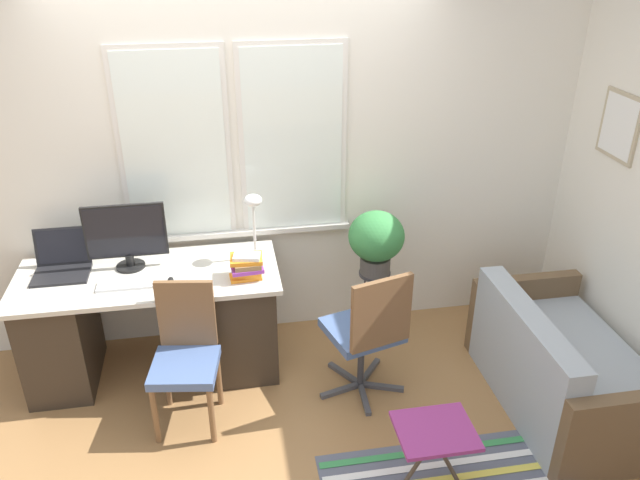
# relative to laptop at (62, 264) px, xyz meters

# --- Properties ---
(ground_plane) EXTENTS (14.00, 14.00, 0.00)m
(ground_plane) POSITION_rel_laptop_xyz_m (1.25, -0.48, -0.82)
(ground_plane) COLOR #9E7042
(wall_back_with_window) EXTENTS (9.00, 0.12, 2.70)m
(wall_back_with_window) POSITION_rel_laptop_xyz_m (1.25, 0.31, 0.53)
(wall_back_with_window) COLOR white
(wall_back_with_window) RESTS_ON ground_plane
(wall_right_with_picture) EXTENTS (0.08, 9.00, 2.70)m
(wall_right_with_picture) POSITION_rel_laptop_xyz_m (3.61, -0.48, 0.53)
(wall_right_with_picture) COLOR white
(wall_right_with_picture) RESTS_ON ground_plane
(desk) EXTENTS (1.69, 0.71, 0.77)m
(desk) POSITION_rel_laptop_xyz_m (0.54, -0.12, -0.42)
(desk) COLOR beige
(desk) RESTS_ON ground_plane
(laptop) EXTENTS (0.35, 0.31, 0.26)m
(laptop) POSITION_rel_laptop_xyz_m (0.00, 0.00, 0.00)
(laptop) COLOR black
(laptop) RESTS_ON desk
(monitor) EXTENTS (0.51, 0.19, 0.45)m
(monitor) POSITION_rel_laptop_xyz_m (0.43, -0.00, 0.18)
(monitor) COLOR black
(monitor) RESTS_ON desk
(keyboard) EXTENTS (0.38, 0.12, 0.02)m
(keyboard) POSITION_rel_laptop_xyz_m (0.44, -0.25, -0.05)
(keyboard) COLOR silver
(keyboard) RESTS_ON desk
(mouse) EXTENTS (0.04, 0.06, 0.03)m
(mouse) POSITION_rel_laptop_xyz_m (0.70, -0.25, -0.04)
(mouse) COLOR black
(mouse) RESTS_ON desk
(desk_lamp) EXTENTS (0.12, 0.12, 0.46)m
(desk_lamp) POSITION_rel_laptop_xyz_m (1.25, -0.02, 0.30)
(desk_lamp) COLOR white
(desk_lamp) RESTS_ON desk
(book_stack) EXTENTS (0.22, 0.19, 0.17)m
(book_stack) POSITION_rel_laptop_xyz_m (1.18, -0.27, 0.03)
(book_stack) COLOR orange
(book_stack) RESTS_ON desk
(desk_chair_wooden) EXTENTS (0.44, 0.45, 0.90)m
(desk_chair_wooden) POSITION_rel_laptop_xyz_m (0.77, -0.62, -0.35)
(desk_chair_wooden) COLOR brown
(desk_chair_wooden) RESTS_ON ground_plane
(office_chair_swivel) EXTENTS (0.57, 0.55, 0.95)m
(office_chair_swivel) POSITION_rel_laptop_xyz_m (1.90, -0.61, -0.32)
(office_chair_swivel) COLOR #47474C
(office_chair_swivel) RESTS_ON ground_plane
(couch_loveseat) EXTENTS (0.78, 1.34, 0.71)m
(couch_loveseat) POSITION_rel_laptop_xyz_m (3.10, -0.90, -0.57)
(couch_loveseat) COLOR #9EA8B2
(couch_loveseat) RESTS_ON ground_plane
(plant_stand) EXTENTS (0.22, 0.22, 0.60)m
(plant_stand) POSITION_rel_laptop_xyz_m (2.08, -0.07, -0.31)
(plant_stand) COLOR #333338
(plant_stand) RESTS_ON ground_plane
(potted_plant) EXTENTS (0.39, 0.39, 0.46)m
(potted_plant) POSITION_rel_laptop_xyz_m (2.08, -0.07, 0.04)
(potted_plant) COLOR #514C47
(potted_plant) RESTS_ON plant_stand
(floor_rug_striped) EXTENTS (1.42, 0.58, 0.01)m
(floor_rug_striped) POSITION_rel_laptop_xyz_m (2.18, -1.40, -0.82)
(floor_rug_striped) COLOR #565B6B
(floor_rug_striped) RESTS_ON ground_plane
(folding_stool) EXTENTS (0.41, 0.35, 0.42)m
(folding_stool) POSITION_rel_laptop_xyz_m (2.07, -1.42, -0.45)
(folding_stool) COLOR #93337A
(folding_stool) RESTS_ON ground_plane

